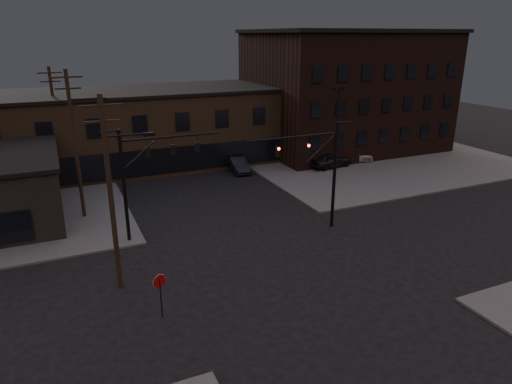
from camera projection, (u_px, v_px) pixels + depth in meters
ground at (283, 269)px, 28.30m from camera, size 140.00×140.00×0.00m
sidewalk_ne at (360, 153)px, 55.76m from camera, size 30.00×30.00×0.15m
building_row at (169, 127)px, 51.14m from camera, size 40.00×12.00×8.00m
building_right at (345, 92)px, 56.95m from camera, size 22.00×16.00×14.00m
traffic_signal_near at (322, 165)px, 32.64m from camera, size 7.12×0.24×8.00m
traffic_signal_far at (142, 171)px, 30.96m from camera, size 7.12×0.24×8.00m
stop_sign at (160, 286)px, 22.89m from camera, size 0.72×0.33×2.48m
utility_pole_near at (111, 191)px, 24.46m from camera, size 3.70×0.28×11.00m
utility_pole_mid at (76, 142)px, 34.34m from camera, size 3.70×0.28×11.50m
utility_pole_far at (56, 122)px, 44.39m from camera, size 2.20×0.28×11.00m
lot_light_a at (337, 126)px, 43.60m from camera, size 1.50×0.28×9.14m
lot_light_b at (358, 114)px, 50.24m from camera, size 1.50×0.28×9.14m
parked_car_lot_a at (330, 160)px, 49.33m from camera, size 5.11×2.61×1.67m
parked_car_lot_b at (353, 156)px, 51.63m from camera, size 5.01×3.28×1.35m
car_crossing at (238, 164)px, 48.34m from camera, size 1.98×4.82×1.55m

